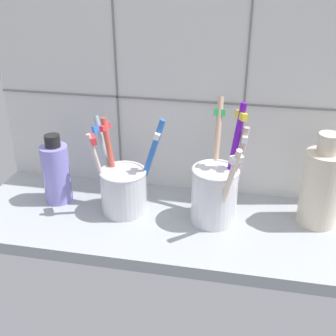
# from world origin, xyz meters

# --- Properties ---
(counter_slab) EXTENTS (0.64, 0.22, 0.02)m
(counter_slab) POSITION_xyz_m (0.00, 0.00, 0.01)
(counter_slab) COLOR #9EA3A8
(counter_slab) RESTS_ON ground
(tile_wall_back) EXTENTS (0.64, 0.02, 0.45)m
(tile_wall_back) POSITION_xyz_m (0.00, 0.12, 0.22)
(tile_wall_back) COLOR silver
(tile_wall_back) RESTS_ON ground
(toothbrush_cup_left) EXTENTS (0.13, 0.08, 0.16)m
(toothbrush_cup_left) POSITION_xyz_m (-0.07, 0.02, 0.06)
(toothbrush_cup_left) COLOR silver
(toothbrush_cup_left) RESTS_ON counter_slab
(toothbrush_cup_right) EXTENTS (0.08, 0.13, 0.19)m
(toothbrush_cup_right) POSITION_xyz_m (0.08, 0.02, 0.07)
(toothbrush_cup_right) COLOR white
(toothbrush_cup_right) RESTS_ON counter_slab
(ceramic_vase) EXTENTS (0.06, 0.06, 0.15)m
(ceramic_vase) POSITION_xyz_m (0.23, 0.04, 0.09)
(ceramic_vase) COLOR beige
(ceramic_vase) RESTS_ON counter_slab
(soap_bottle) EXTENTS (0.05, 0.05, 0.12)m
(soap_bottle) POSITION_xyz_m (-0.19, 0.02, 0.07)
(soap_bottle) COLOR #8B84E0
(soap_bottle) RESTS_ON counter_slab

